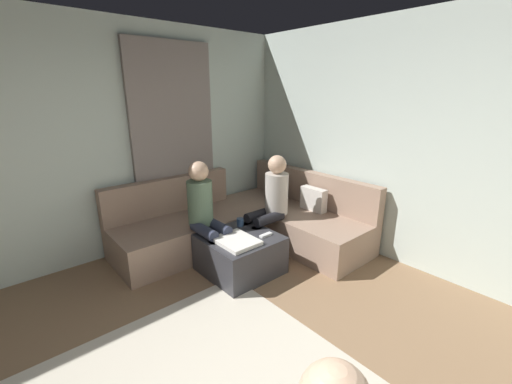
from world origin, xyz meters
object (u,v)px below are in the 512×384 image
(sectional_couch, at_px, (248,222))
(person_on_couch_side, at_px, (205,211))
(person_on_couch_back, at_px, (271,201))
(game_remote, at_px, (266,235))
(coffee_mug, at_px, (240,222))
(ottoman, at_px, (240,254))

(sectional_couch, bearing_deg, person_on_couch_side, -78.53)
(person_on_couch_back, xyz_separation_m, person_on_couch_side, (-0.22, -0.78, 0.00))
(person_on_couch_side, bearing_deg, game_remote, 127.41)
(coffee_mug, height_order, person_on_couch_side, person_on_couch_side)
(person_on_couch_back, distance_m, person_on_couch_side, 0.81)
(game_remote, distance_m, person_on_couch_side, 0.72)
(sectional_couch, height_order, ottoman, sectional_couch)
(ottoman, height_order, person_on_couch_back, person_on_couch_back)
(person_on_couch_side, bearing_deg, coffee_mug, 159.21)
(sectional_couch, xyz_separation_m, person_on_couch_back, (0.37, 0.06, 0.38))
(person_on_couch_side, bearing_deg, sectional_couch, -168.53)
(sectional_couch, relative_size, ottoman, 3.36)
(person_on_couch_back, height_order, person_on_couch_side, same)
(coffee_mug, bearing_deg, game_remote, 5.71)
(coffee_mug, xyz_separation_m, game_remote, (0.40, 0.04, -0.04))
(sectional_couch, height_order, game_remote, sectional_couch)
(game_remote, bearing_deg, person_on_couch_back, 130.94)
(sectional_couch, height_order, person_on_couch_back, person_on_couch_back)
(ottoman, xyz_separation_m, person_on_couch_back, (-0.14, 0.59, 0.45))
(sectional_couch, distance_m, game_remote, 0.77)
(sectional_couch, xyz_separation_m, ottoman, (0.51, -0.53, -0.07))
(ottoman, xyz_separation_m, person_on_couch_side, (-0.36, -0.19, 0.45))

